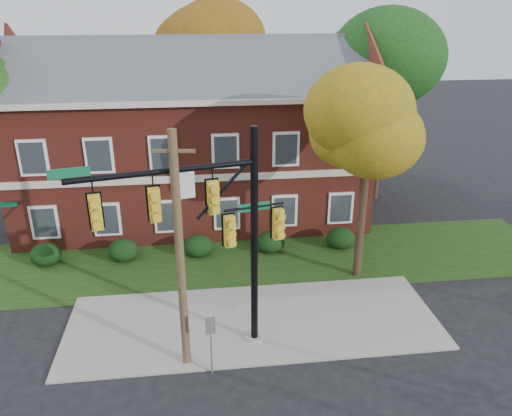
{
  "coord_description": "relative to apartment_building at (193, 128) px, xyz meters",
  "views": [
    {
      "loc": [
        -1.86,
        -14.77,
        11.34
      ],
      "look_at": [
        0.34,
        3.0,
        3.9
      ],
      "focal_mm": 35.0,
      "sensor_mm": 36.0,
      "label": 1
    }
  ],
  "objects": [
    {
      "name": "hedge_center",
      "position": [
        0.0,
        -5.25,
        -4.46
      ],
      "size": [
        1.4,
        1.26,
        1.05
      ],
      "primitive_type": "ellipsoid",
      "color": "black",
      "rests_on": "ground"
    },
    {
      "name": "sign_post",
      "position": [
        0.32,
        -13.58,
        -3.49
      ],
      "size": [
        0.32,
        0.09,
        2.21
      ],
      "rotation": [
        0.0,
        0.0,
        0.17
      ],
      "color": "slate",
      "rests_on": "ground"
    },
    {
      "name": "apartment_building",
      "position": [
        0.0,
        0.0,
        0.0
      ],
      "size": [
        18.8,
        8.8,
        9.74
      ],
      "color": "maroon",
      "rests_on": "ground"
    },
    {
      "name": "utility_pole",
      "position": [
        -0.51,
        -12.95,
        -0.9
      ],
      "size": [
        1.25,
        0.3,
        8.07
      ],
      "rotation": [
        0.0,
        0.0,
        -0.14
      ],
      "color": "#4A3822",
      "rests_on": "ground"
    },
    {
      "name": "traffic_signal",
      "position": [
        0.52,
        -12.35,
        -0.1
      ],
      "size": [
        6.92,
        1.76,
        7.87
      ],
      "rotation": [
        0.0,
        0.0,
        0.22
      ],
      "color": "gray",
      "rests_on": "ground"
    },
    {
      "name": "sidewalk",
      "position": [
        2.0,
        -10.95,
        -4.95
      ],
      "size": [
        14.0,
        5.0,
        0.08
      ],
      "primitive_type": "cube",
      "color": "gray",
      "rests_on": "ground"
    },
    {
      "name": "hedge_right",
      "position": [
        3.5,
        -5.25,
        -4.46
      ],
      "size": [
        1.4,
        1.26,
        1.05
      ],
      "primitive_type": "ellipsoid",
      "color": "black",
      "rests_on": "ground"
    },
    {
      "name": "hedge_far_left",
      "position": [
        -7.0,
        -5.25,
        -4.46
      ],
      "size": [
        1.4,
        1.26,
        1.05
      ],
      "primitive_type": "ellipsoid",
      "color": "black",
      "rests_on": "ground"
    },
    {
      "name": "hedge_far_right",
      "position": [
        7.0,
        -5.25,
        -4.46
      ],
      "size": [
        1.4,
        1.26,
        1.05
      ],
      "primitive_type": "ellipsoid",
      "color": "black",
      "rests_on": "ground"
    },
    {
      "name": "grass_strip",
      "position": [
        2.0,
        -5.95,
        -4.97
      ],
      "size": [
        30.0,
        6.0,
        0.04
      ],
      "primitive_type": "cube",
      "color": "#193811",
      "rests_on": "ground"
    },
    {
      "name": "hedge_left",
      "position": [
        -3.5,
        -5.25,
        -4.46
      ],
      "size": [
        1.4,
        1.26,
        1.05
      ],
      "primitive_type": "ellipsoid",
      "color": "black",
      "rests_on": "ground"
    },
    {
      "name": "tree_right_rear",
      "position": [
        11.31,
        0.86,
        3.13
      ],
      "size": [
        6.3,
        5.95,
        10.62
      ],
      "color": "black",
      "rests_on": "ground"
    },
    {
      "name": "tree_far_rear",
      "position": [
        1.34,
        7.84,
        3.86
      ],
      "size": [
        6.84,
        6.46,
        11.52
      ],
      "color": "black",
      "rests_on": "ground"
    },
    {
      "name": "ground",
      "position": [
        2.0,
        -11.95,
        -4.99
      ],
      "size": [
        120.0,
        120.0,
        0.0
      ],
      "primitive_type": "plane",
      "color": "black",
      "rests_on": "ground"
    },
    {
      "name": "tree_near_right",
      "position": [
        7.22,
        -8.09,
        1.68
      ],
      "size": [
        4.5,
        4.25,
        8.58
      ],
      "color": "black",
      "rests_on": "ground"
    }
  ]
}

